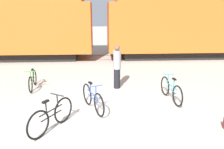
# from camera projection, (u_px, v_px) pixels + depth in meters

# --- Properties ---
(ground_plane) EXTENTS (80.00, 80.00, 0.00)m
(ground_plane) POSITION_uv_depth(u_px,v_px,m) (102.00, 122.00, 6.46)
(ground_plane) COLOR #A8A399
(freight_train) EXTENTS (55.30, 3.14, 5.18)m
(freight_train) POSITION_uv_depth(u_px,v_px,m) (100.00, 18.00, 14.52)
(freight_train) COLOR black
(freight_train) RESTS_ON ground_plane
(rail_near) EXTENTS (67.30, 0.07, 0.01)m
(rail_near) POSITION_uv_depth(u_px,v_px,m) (100.00, 60.00, 14.59)
(rail_near) COLOR #4C4238
(rail_near) RESTS_ON ground_plane
(rail_far) EXTENTS (67.30, 0.07, 0.01)m
(rail_far) POSITION_uv_depth(u_px,v_px,m) (100.00, 55.00, 15.97)
(rail_far) COLOR #4C4238
(rail_far) RESTS_ON ground_plane
(bicycle_green) EXTENTS (0.46, 1.65, 0.83)m
(bicycle_green) POSITION_uv_depth(u_px,v_px,m) (33.00, 80.00, 9.18)
(bicycle_green) COLOR black
(bicycle_green) RESTS_ON ground_plane
(bicycle_blue) EXTENTS (0.77, 1.64, 0.94)m
(bicycle_blue) POSITION_uv_depth(u_px,v_px,m) (93.00, 99.00, 7.17)
(bicycle_blue) COLOR black
(bicycle_blue) RESTS_ON ground_plane
(bicycle_teal) EXTENTS (0.46, 1.79, 0.92)m
(bicycle_teal) POSITION_uv_depth(u_px,v_px,m) (171.00, 90.00, 7.97)
(bicycle_teal) COLOR black
(bicycle_teal) RESTS_ON ground_plane
(bicycle_black) EXTENTS (0.94, 1.52, 0.96)m
(bicycle_black) POSITION_uv_depth(u_px,v_px,m) (52.00, 116.00, 5.97)
(bicycle_black) COLOR black
(bicycle_black) RESTS_ON ground_plane
(person_in_grey) EXTENTS (0.32, 0.32, 1.83)m
(person_in_grey) POSITION_uv_depth(u_px,v_px,m) (117.00, 67.00, 9.07)
(person_in_grey) COLOR black
(person_in_grey) RESTS_ON ground_plane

